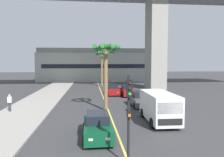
{
  "coord_description": "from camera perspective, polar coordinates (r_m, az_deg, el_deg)",
  "views": [
    {
      "loc": [
        -1.79,
        -3.09,
        4.73
      ],
      "look_at": [
        0.0,
        14.0,
        3.46
      ],
      "focal_mm": 33.78,
      "sensor_mm": 36.0,
      "label": 1
    }
  ],
  "objects": [
    {
      "name": "car_queue_fourth",
      "position": [
        30.51,
        4.1,
        -3.35
      ],
      "size": [
        1.9,
        4.14,
        1.56
      ],
      "color": "maroon",
      "rests_on": "ground"
    },
    {
      "name": "car_queue_third",
      "position": [
        13.74,
        -3.96,
        -12.77
      ],
      "size": [
        1.89,
        4.13,
        1.56
      ],
      "color": "#0C4728",
      "rests_on": "ground"
    },
    {
      "name": "palm_tree_mid_median",
      "position": [
        42.57,
        -2.8,
        5.62
      ],
      "size": [
        2.93,
        2.98,
        7.14
      ],
      "color": "brown",
      "rests_on": "ground"
    },
    {
      "name": "delivery_van",
      "position": [
        17.38,
        12.58,
        -7.31
      ],
      "size": [
        2.25,
        5.29,
        2.36
      ],
      "color": "white",
      "rests_on": "ground"
    },
    {
      "name": "lane_stripe_center",
      "position": [
        27.56,
        -2.17,
        -5.67
      ],
      "size": [
        0.14,
        56.0,
        0.01
      ],
      "primitive_type": "cube",
      "color": "#DBCC4C",
      "rests_on": "ground"
    },
    {
      "name": "pedestrian_near_crosswalk",
      "position": [
        22.28,
        -25.96,
        -5.86
      ],
      "size": [
        0.34,
        0.22,
        1.62
      ],
      "color": "#2D2D38",
      "rests_on": "sidewalk_left"
    },
    {
      "name": "sidewalk_left",
      "position": [
        20.61,
        -23.66,
        -9.2
      ],
      "size": [
        4.8,
        80.0,
        0.15
      ],
      "primitive_type": "cube",
      "color": "#9E9991",
      "rests_on": "ground"
    },
    {
      "name": "pier_building_backdrop",
      "position": [
        55.65,
        -4.14,
        3.59
      ],
      "size": [
        29.66,
        8.04,
        8.41
      ],
      "color": "#ADB2A8",
      "rests_on": "ground"
    },
    {
      "name": "traffic_light_median_near",
      "position": [
        9.61,
        4.6,
        -7.91
      ],
      "size": [
        0.24,
        0.37,
        4.2
      ],
      "color": "black",
      "rests_on": "ground"
    },
    {
      "name": "car_queue_front",
      "position": [
        23.46,
        7.41,
        -5.66
      ],
      "size": [
        1.84,
        4.1,
        1.56
      ],
      "color": "#4C5156",
      "rests_on": "ground"
    },
    {
      "name": "car_queue_second",
      "position": [
        31.48,
        0.26,
        -3.11
      ],
      "size": [
        1.86,
        4.11,
        1.56
      ],
      "color": "maroon",
      "rests_on": "ground"
    },
    {
      "name": "palm_tree_near_median",
      "position": [
        20.78,
        -1.7,
        6.11
      ],
      "size": [
        2.91,
        2.93,
        6.64
      ],
      "color": "brown",
      "rests_on": "ground"
    }
  ]
}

